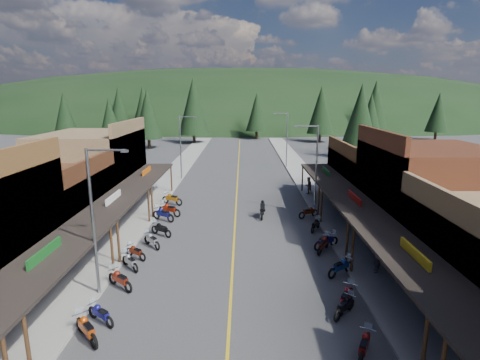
{
  "coord_description": "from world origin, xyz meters",
  "views": [
    {
      "loc": [
        0.61,
        -24.23,
        10.59
      ],
      "look_at": [
        0.4,
        8.75,
        3.0
      ],
      "focal_mm": 28.0,
      "sensor_mm": 36.0,
      "label": 1
    }
  ],
  "objects_px": {
    "pine_2": "(193,106)",
    "bike_west_3": "(86,328)",
    "shop_west_2": "(45,208)",
    "bike_east_10": "(309,212)",
    "pine_3": "(257,112)",
    "bike_east_6": "(341,266)",
    "bike_west_9": "(161,229)",
    "bike_east_4": "(344,306)",
    "pine_9": "(370,118)",
    "bike_west_10": "(163,214)",
    "streetlight_3": "(286,137)",
    "pine_10": "(148,114)",
    "shop_east_2": "(426,195)",
    "bike_west_4": "(101,313)",
    "bike_east_5": "(346,297)",
    "shop_east_3": "(377,179)",
    "bike_east_8": "(326,240)",
    "streetlight_1": "(182,145)",
    "bike_west_6": "(130,261)",
    "pine_4": "(321,110)",
    "pine_1": "(143,108)",
    "streetlight_0": "(95,216)",
    "bike_west_8": "(152,240)",
    "bike_west_5": "(120,279)",
    "bike_east_7": "(323,243)",
    "shop_west_3": "(94,169)",
    "pine_7": "(119,107)",
    "bike_west_7": "(136,251)",
    "pine_0": "(64,113)",
    "pedestrian_east_b": "(308,185)",
    "rider_on_bike": "(262,210)",
    "bike_east_9": "(316,224)",
    "pedestrian_east_a": "(377,258)",
    "streetlight_2": "(315,166)",
    "pine_6": "(438,112)",
    "bike_west_12": "(172,198)"
  },
  "relations": [
    {
      "from": "pine_1",
      "to": "bike_east_6",
      "type": "height_order",
      "value": "pine_1"
    },
    {
      "from": "bike_west_9",
      "to": "bike_east_4",
      "type": "xyz_separation_m",
      "value": [
        11.18,
        -10.51,
        -0.05
      ]
    },
    {
      "from": "streetlight_3",
      "to": "pine_10",
      "type": "distance_m",
      "value": 32.06
    },
    {
      "from": "bike_east_7",
      "to": "bike_east_4",
      "type": "bearing_deg",
      "value": -63.78
    },
    {
      "from": "pine_2",
      "to": "bike_west_3",
      "type": "distance_m",
      "value": 68.3
    },
    {
      "from": "bike_west_8",
      "to": "bike_east_10",
      "type": "height_order",
      "value": "bike_west_8"
    },
    {
      "from": "pedestrian_east_a",
      "to": "pine_10",
      "type": "bearing_deg",
      "value": -140.41
    },
    {
      "from": "pine_4",
      "to": "bike_east_6",
      "type": "distance_m",
      "value": 65.03
    },
    {
      "from": "shop_west_3",
      "to": "bike_west_10",
      "type": "bearing_deg",
      "value": -34.07
    },
    {
      "from": "pine_3",
      "to": "bike_east_6",
      "type": "height_order",
      "value": "pine_3"
    },
    {
      "from": "bike_west_6",
      "to": "bike_east_6",
      "type": "relative_size",
      "value": 0.92
    },
    {
      "from": "bike_west_5",
      "to": "bike_east_9",
      "type": "xyz_separation_m",
      "value": [
        12.6,
        9.14,
        -0.06
      ]
    },
    {
      "from": "pine_3",
      "to": "bike_west_8",
      "type": "xyz_separation_m",
      "value": [
        -9.78,
        -65.51,
        -5.91
      ]
    },
    {
      "from": "bike_east_5",
      "to": "bike_west_5",
      "type": "bearing_deg",
      "value": -158.14
    },
    {
      "from": "pine_4",
      "to": "bike_west_4",
      "type": "height_order",
      "value": "pine_4"
    },
    {
      "from": "shop_west_2",
      "to": "bike_west_4",
      "type": "relative_size",
      "value": 5.78
    },
    {
      "from": "pine_9",
      "to": "bike_west_10",
      "type": "height_order",
      "value": "pine_9"
    },
    {
      "from": "shop_west_2",
      "to": "pine_2",
      "type": "relative_size",
      "value": 0.78
    },
    {
      "from": "streetlight_0",
      "to": "bike_east_6",
      "type": "xyz_separation_m",
      "value": [
        13.44,
        2.34,
        -3.86
      ]
    },
    {
      "from": "streetlight_1",
      "to": "bike_east_4",
      "type": "xyz_separation_m",
      "value": [
        12.54,
        -29.84,
        -3.92
      ]
    },
    {
      "from": "bike_east_8",
      "to": "bike_east_4",
      "type": "bearing_deg",
      "value": -39.01
    },
    {
      "from": "bike_east_7",
      "to": "bike_west_7",
      "type": "bearing_deg",
      "value": -143.86
    },
    {
      "from": "pine_2",
      "to": "bike_east_4",
      "type": "relative_size",
      "value": 7.42
    },
    {
      "from": "pine_4",
      "to": "bike_east_6",
      "type": "xyz_separation_m",
      "value": [
        -11.51,
        -63.66,
        -6.64
      ]
    },
    {
      "from": "pine_1",
      "to": "pine_7",
      "type": "height_order",
      "value": "same"
    },
    {
      "from": "pine_9",
      "to": "rider_on_bike",
      "type": "height_order",
      "value": "pine_9"
    },
    {
      "from": "bike_west_6",
      "to": "bike_east_5",
      "type": "xyz_separation_m",
      "value": [
        12.2,
        -4.26,
        0.08
      ]
    },
    {
      "from": "shop_east_3",
      "to": "bike_east_8",
      "type": "distance_m",
      "value": 13.29
    },
    {
      "from": "streetlight_1",
      "to": "bike_west_6",
      "type": "distance_m",
      "value": 25.21
    },
    {
      "from": "pine_1",
      "to": "bike_east_10",
      "type": "height_order",
      "value": "pine_1"
    },
    {
      "from": "streetlight_2",
      "to": "bike_east_7",
      "type": "xyz_separation_m",
      "value": [
        -0.78,
        -8.21,
        -3.85
      ]
    },
    {
      "from": "bike_west_4",
      "to": "pedestrian_east_a",
      "type": "relative_size",
      "value": 1.09
    },
    {
      "from": "pine_6",
      "to": "rider_on_bike",
      "type": "distance_m",
      "value": 71.96
    },
    {
      "from": "bike_east_5",
      "to": "bike_east_7",
      "type": "xyz_separation_m",
      "value": [
        0.3,
        6.95,
        -0.02
      ]
    },
    {
      "from": "pine_1",
      "to": "bike_west_12",
      "type": "height_order",
      "value": "pine_1"
    },
    {
      "from": "shop_west_2",
      "to": "bike_east_10",
      "type": "relative_size",
      "value": 5.43
    },
    {
      "from": "pine_4",
      "to": "pine_9",
      "type": "relative_size",
      "value": 1.16
    },
    {
      "from": "pine_10",
      "to": "pine_9",
      "type": "bearing_deg",
      "value": -6.79
    },
    {
      "from": "pedestrian_east_b",
      "to": "pine_4",
      "type": "bearing_deg",
      "value": -143.2
    },
    {
      "from": "bike_west_4",
      "to": "bike_east_4",
      "type": "height_order",
      "value": "same"
    },
    {
      "from": "shop_east_3",
      "to": "pine_4",
      "type": "distance_m",
      "value": 49.11
    },
    {
      "from": "pine_0",
      "to": "pine_9",
      "type": "bearing_deg",
      "value": -14.88
    },
    {
      "from": "bike_west_5",
      "to": "bike_west_3",
      "type": "bearing_deg",
      "value": -141.36
    },
    {
      "from": "pine_0",
      "to": "pine_2",
      "type": "distance_m",
      "value": 30.3
    },
    {
      "from": "shop_east_2",
      "to": "bike_west_4",
      "type": "height_order",
      "value": "shop_east_2"
    },
    {
      "from": "bike_east_8",
      "to": "pine_7",
      "type": "bearing_deg",
      "value": 174.27
    },
    {
      "from": "pine_7",
      "to": "shop_east_2",
      "type": "bearing_deg",
      "value": -58.36
    },
    {
      "from": "shop_west_2",
      "to": "pine_4",
      "type": "xyz_separation_m",
      "value": [
        31.75,
        58.3,
        4.7
      ]
    },
    {
      "from": "bike_west_3",
      "to": "pine_3",
      "type": "bearing_deg",
      "value": 39.5
    },
    {
      "from": "bike_east_5",
      "to": "shop_west_2",
      "type": "bearing_deg",
      "value": -173.66
    }
  ]
}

